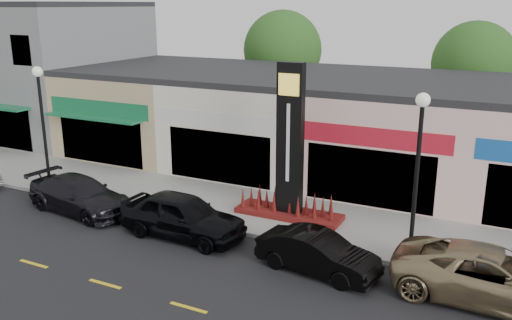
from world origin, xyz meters
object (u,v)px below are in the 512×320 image
(car_black_sedan, at_px, (182,215))
(pylon_sign, at_px, (290,164))
(lamp_west_near, at_px, (42,116))
(car_gold_suv, at_px, (492,276))
(lamp_east_near, at_px, (418,161))
(car_dark_sedan, at_px, (80,195))
(car_black_conv, at_px, (318,253))

(car_black_sedan, bearing_deg, pylon_sign, -39.67)
(lamp_west_near, bearing_deg, car_gold_suv, -4.21)
(lamp_west_near, distance_m, pylon_sign, 11.19)
(lamp_east_near, distance_m, car_black_sedan, 8.41)
(pylon_sign, bearing_deg, lamp_east_near, -18.75)
(car_gold_suv, bearing_deg, pylon_sign, 69.93)
(car_dark_sedan, relative_size, car_black_conv, 1.24)
(car_dark_sedan, distance_m, car_gold_suv, 15.50)
(lamp_west_near, distance_m, car_black_conv, 13.92)
(car_dark_sedan, bearing_deg, car_black_sedan, -84.87)
(pylon_sign, xyz_separation_m, car_black_sedan, (-2.84, -3.19, -1.46))
(car_dark_sedan, xyz_separation_m, car_black_conv, (10.47, -0.64, -0.06))
(lamp_west_near, height_order, pylon_sign, pylon_sign)
(lamp_east_near, relative_size, car_black_sedan, 1.15)
(lamp_west_near, xyz_separation_m, pylon_sign, (11.00, 1.70, -1.20))
(car_black_conv, bearing_deg, car_dark_sedan, 95.12)
(car_black_conv, bearing_deg, lamp_east_near, -44.05)
(lamp_east_near, xyz_separation_m, pylon_sign, (-5.00, 1.70, -1.20))
(lamp_west_near, distance_m, car_gold_suv, 18.77)
(lamp_east_near, height_order, car_black_conv, lamp_east_near)
(lamp_east_near, bearing_deg, car_black_sedan, -169.20)
(car_dark_sedan, bearing_deg, lamp_east_near, -76.75)
(lamp_east_near, bearing_deg, car_dark_sedan, -174.41)
(car_black_sedan, relative_size, car_gold_suv, 0.87)
(car_dark_sedan, bearing_deg, pylon_sign, -61.93)
(car_dark_sedan, distance_m, car_black_conv, 10.49)
(car_dark_sedan, relative_size, car_black_sedan, 1.02)
(car_gold_suv, bearing_deg, lamp_west_near, 87.84)
(car_gold_suv, bearing_deg, car_black_conv, 98.25)
(pylon_sign, xyz_separation_m, car_dark_sedan, (-7.97, -2.97, -1.57))
(lamp_west_near, height_order, car_dark_sedan, lamp_west_near)
(car_black_sedan, height_order, car_black_conv, car_black_sedan)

